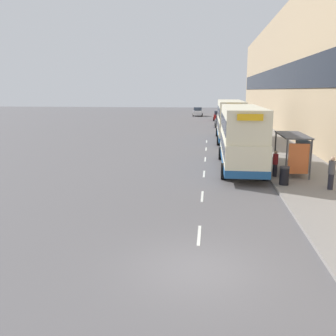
% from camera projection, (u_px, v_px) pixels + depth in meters
% --- Properties ---
extents(ground_plane, '(220.00, 220.00, 0.00)m').
position_uv_depth(ground_plane, '(196.00, 269.00, 11.48)').
color(ground_plane, '#5B595B').
extents(pavement, '(5.00, 93.00, 0.14)m').
position_uv_depth(pavement, '(258.00, 132.00, 48.22)').
color(pavement, gray).
rests_on(pavement, ground_plane).
extents(terrace_facade, '(3.10, 93.00, 15.49)m').
position_uv_depth(terrace_facade, '(294.00, 71.00, 46.22)').
color(terrace_facade, tan).
rests_on(terrace_facade, ground_plane).
extents(lane_mark_0, '(0.12, 2.00, 0.01)m').
position_uv_depth(lane_mark_0, '(199.00, 235.00, 14.17)').
color(lane_mark_0, silver).
rests_on(lane_mark_0, ground_plane).
extents(lane_mark_1, '(0.12, 2.00, 0.01)m').
position_uv_depth(lane_mark_1, '(202.00, 196.00, 19.36)').
color(lane_mark_1, silver).
rests_on(lane_mark_1, ground_plane).
extents(lane_mark_2, '(0.12, 2.00, 0.01)m').
position_uv_depth(lane_mark_2, '(204.00, 174.00, 24.54)').
color(lane_mark_2, silver).
rests_on(lane_mark_2, ground_plane).
extents(lane_mark_3, '(0.12, 2.00, 0.01)m').
position_uv_depth(lane_mark_3, '(205.00, 159.00, 29.73)').
color(lane_mark_3, silver).
rests_on(lane_mark_3, ground_plane).
extents(lane_mark_4, '(0.12, 2.00, 0.01)m').
position_uv_depth(lane_mark_4, '(206.00, 149.00, 34.91)').
color(lane_mark_4, silver).
rests_on(lane_mark_4, ground_plane).
extents(lane_mark_5, '(0.12, 2.00, 0.01)m').
position_uv_depth(lane_mark_5, '(207.00, 141.00, 40.10)').
color(lane_mark_5, silver).
rests_on(lane_mark_5, ground_plane).
extents(bus_shelter, '(1.60, 4.20, 2.48)m').
position_uv_depth(bus_shelter, '(296.00, 147.00, 23.70)').
color(bus_shelter, '#4C4C51').
rests_on(bus_shelter, ground_plane).
extents(double_decker_bus_near, '(2.85, 10.39, 4.30)m').
position_uv_depth(double_decker_bus_near, '(241.00, 136.00, 25.64)').
color(double_decker_bus_near, beige).
rests_on(double_decker_bus_near, ground_plane).
extents(double_decker_bus_ahead, '(2.85, 11.54, 4.30)m').
position_uv_depth(double_decker_bus_ahead, '(230.00, 120.00, 40.15)').
color(double_decker_bus_ahead, beige).
rests_on(double_decker_bus_ahead, ground_plane).
extents(car_0, '(2.05, 3.96, 1.76)m').
position_uv_depth(car_0, '(219.00, 116.00, 67.41)').
color(car_0, maroon).
rests_on(car_0, ground_plane).
extents(car_1, '(1.97, 4.27, 1.79)m').
position_uv_depth(car_1, '(221.00, 121.00, 55.60)').
color(car_1, '#4C5156').
rests_on(car_1, ground_plane).
extents(car_2, '(2.04, 3.96, 1.85)m').
position_uv_depth(car_2, '(198.00, 112.00, 79.37)').
color(car_2, silver).
rests_on(car_2, ground_plane).
extents(car_3, '(1.98, 4.51, 1.74)m').
position_uv_depth(car_3, '(222.00, 113.00, 74.85)').
color(car_3, '#B7B799').
rests_on(car_3, ground_plane).
extents(pedestrian_at_shelter, '(0.35, 0.35, 1.79)m').
position_uv_depth(pedestrian_at_shelter, '(331.00, 173.00, 20.01)').
color(pedestrian_at_shelter, '#23232D').
rests_on(pedestrian_at_shelter, ground_plane).
extents(pedestrian_1, '(0.32, 0.32, 1.62)m').
position_uv_depth(pedestrian_1, '(275.00, 163.00, 23.06)').
color(pedestrian_1, '#23232D').
rests_on(pedestrian_1, ground_plane).
extents(litter_bin, '(0.55, 0.55, 1.05)m').
position_uv_depth(litter_bin, '(284.00, 176.00, 21.09)').
color(litter_bin, black).
rests_on(litter_bin, ground_plane).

